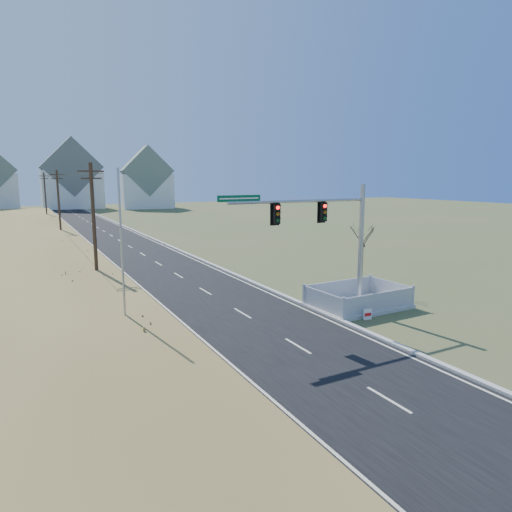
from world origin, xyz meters
The scene contains 13 objects.
ground centered at (0.00, 0.00, 0.00)m, with size 260.00×260.00×0.00m, color #45562A.
road centered at (0.00, 50.00, 0.03)m, with size 8.00×180.00×0.06m, color black.
curb centered at (4.15, 50.00, 0.09)m, with size 0.30×180.00×0.18m, color #B2AFA8.
utility_pole_near centered at (-6.50, 15.00, 4.68)m, with size 1.80×0.26×9.00m.
utility_pole_mid centered at (-6.50, 45.00, 4.68)m, with size 1.80×0.26×9.00m.
utility_pole_far centered at (-6.50, 75.00, 4.68)m, with size 1.80×0.26×9.00m.
condo_n centered at (2.00, 112.00, 7.61)m, with size 15.27×10.20×18.54m.
condo_ne centered at (20.00, 104.00, 6.84)m, with size 14.12×10.51×16.52m.
traffic_signal_mast centered at (4.61, 1.35, 4.61)m, with size 9.51×0.65×7.56m.
fence_enclosure centered at (7.00, 2.05, 0.27)m, with size 6.01×4.24×1.33m.
open_sign centered at (5.76, -0.28, 0.34)m, with size 0.51×0.13×0.63m.
flagpole centered at (-7.00, 2.77, 3.35)m, with size 0.38×0.38×8.39m.
bare_tree centered at (10.14, 5.44, 4.00)m, with size 1.87×1.87×4.96m.
Camera 1 is at (-11.26, -19.31, 7.88)m, focal length 32.00 mm.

